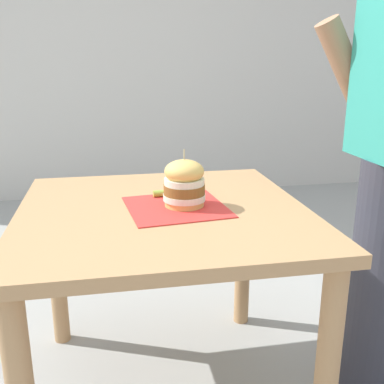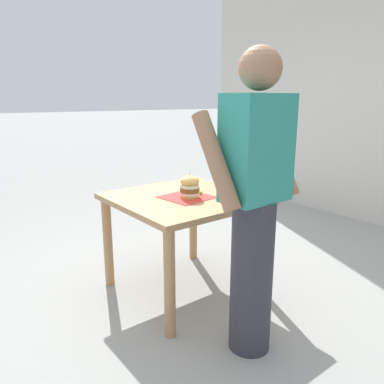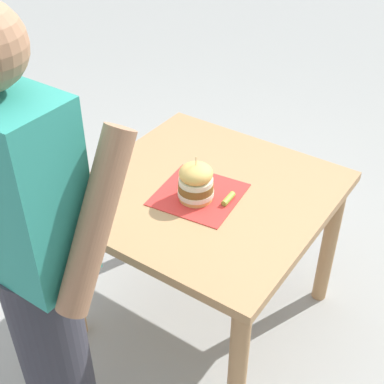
{
  "view_description": "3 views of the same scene",
  "coord_description": "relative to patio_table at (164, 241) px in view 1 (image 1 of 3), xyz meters",
  "views": [
    {
      "loc": [
        1.43,
        -0.17,
        1.22
      ],
      "look_at": [
        0.0,
        0.1,
        0.79
      ],
      "focal_mm": 42.0,
      "sensor_mm": 36.0,
      "label": 1
    },
    {
      "loc": [
        1.57,
        2.12,
        1.43
      ],
      "look_at": [
        0.0,
        0.1,
        0.79
      ],
      "focal_mm": 35.0,
      "sensor_mm": 36.0,
      "label": 2
    },
    {
      "loc": [
        -0.95,
        1.48,
        2.03
      ],
      "look_at": [
        0.0,
        0.1,
        0.79
      ],
      "focal_mm": 50.0,
      "sensor_mm": 36.0,
      "label": 3
    }
  ],
  "objects": [
    {
      "name": "patio_table",
      "position": [
        0.0,
        0.0,
        0.0
      ],
      "size": [
        0.96,
        0.96,
        0.74
      ],
      "color": "tan",
      "rests_on": "ground"
    },
    {
      "name": "pickle_spear",
      "position": [
        -0.12,
        0.02,
        0.14
      ],
      "size": [
        0.03,
        0.08,
        0.02
      ],
      "primitive_type": "cylinder",
      "rotation": [
        0.0,
        1.57,
        1.64
      ],
      "color": "#8EA83D",
      "rests_on": "serving_paper"
    },
    {
      "name": "sandwich",
      "position": [
        -0.0,
        0.07,
        0.2
      ],
      "size": [
        0.14,
        0.14,
        0.19
      ],
      "color": "#E5B25B",
      "rests_on": "serving_paper"
    },
    {
      "name": "serving_paper",
      "position": [
        0.01,
        0.04,
        0.12
      ],
      "size": [
        0.36,
        0.36,
        0.0
      ],
      "primitive_type": "cube",
      "rotation": [
        0.0,
        0.0,
        0.12
      ],
      "color": "red",
      "rests_on": "patio_table"
    }
  ]
}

